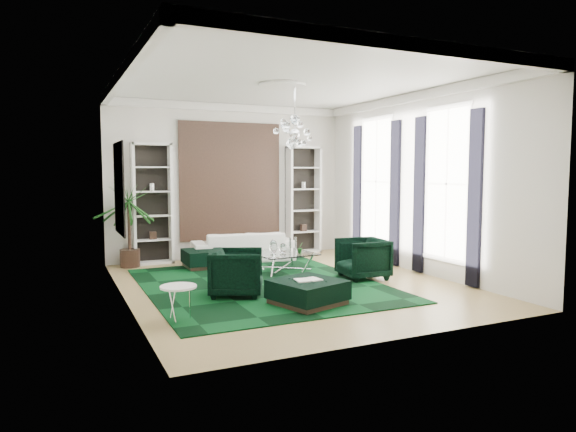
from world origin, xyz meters
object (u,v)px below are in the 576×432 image
ottoman_side (205,259)px  side_table (179,304)px  sofa (243,246)px  coffee_table (283,262)px  armchair_left (237,273)px  armchair_right (363,258)px  ottoman_front (308,293)px  palm (129,214)px

ottoman_side → side_table: size_ratio=1.73×
sofa → coffee_table: (0.32, -1.59, -0.14)m
sofa → ottoman_side: size_ratio=2.66×
armchair_left → armchair_right: (2.77, 0.30, 0.00)m
coffee_table → side_table: size_ratio=2.31×
armchair_right → ottoman_front: bearing=-48.9°
coffee_table → side_table: 3.92m
ottoman_front → armchair_right: bearing=35.1°
armchair_left → side_table: armchair_left is taller
coffee_table → ottoman_front: bearing=-105.8°
ottoman_front → side_table: (-2.09, -0.02, 0.05)m
armchair_left → ottoman_front: 1.36m
coffee_table → ottoman_front: 2.78m
armchair_right → coffee_table: size_ratio=0.75×
armchair_left → coffee_table: size_ratio=0.75×
coffee_table → side_table: (-2.85, -2.70, 0.04)m
side_table → armchair_left: bearing=40.6°
sofa → armchair_right: size_ratio=2.68×
armchair_left → side_table: (-1.25, -1.07, -0.16)m
armchair_right → ottoman_side: bearing=-128.0°
ottoman_front → side_table: side_table is taller
ottoman_side → armchair_right: bearing=-44.0°
sofa → ottoman_front: sofa is taller
ottoman_side → side_table: (-1.46, -3.84, 0.05)m
armchair_right → coffee_table: armchair_right is taller
sofa → armchair_left: armchair_left is taller
armchair_left → side_table: 1.65m
sofa → side_table: bearing=66.6°
sofa → coffee_table: bearing=108.4°
armchair_left → palm: (-1.30, 3.56, 0.79)m
armchair_right → coffee_table: (-1.17, 1.32, -0.20)m
side_table → ottoman_front: bearing=0.5°
ottoman_side → palm: bearing=152.4°
palm → coffee_table: bearing=-33.7°
side_table → sofa: bearing=59.5°
coffee_table → palm: palm is taller
sofa → ottoman_side: (-1.07, -0.45, -0.15)m
sofa → coffee_table: sofa is taller
armchair_right → ottoman_side: size_ratio=0.99×
sofa → ottoman_front: size_ratio=2.39×
sofa → ottoman_front: (-0.44, -4.27, -0.15)m
armchair_left → palm: size_ratio=0.37×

